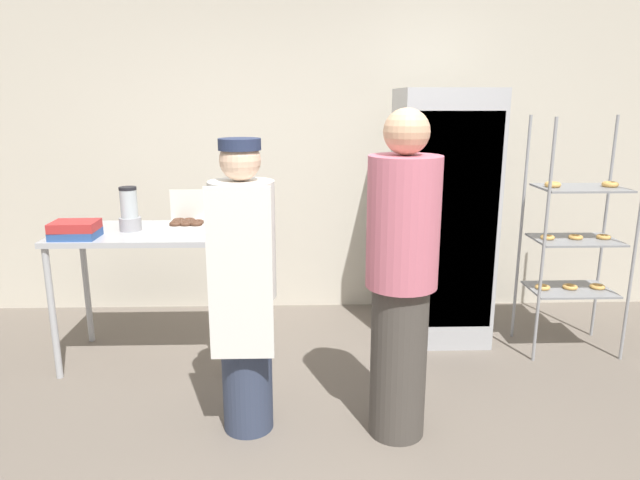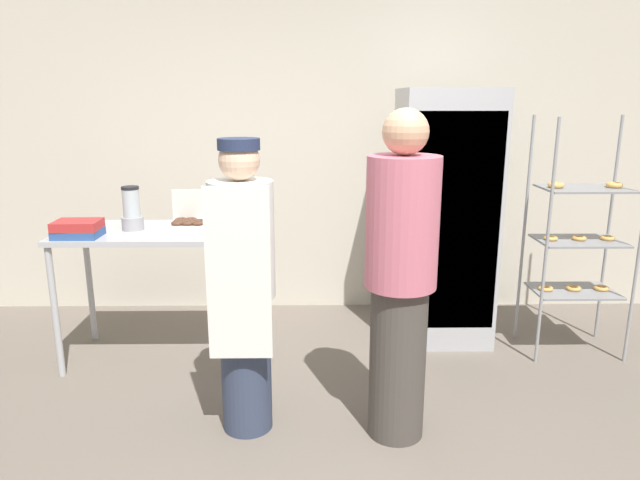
# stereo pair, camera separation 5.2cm
# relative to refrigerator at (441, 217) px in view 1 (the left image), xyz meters

# --- Properties ---
(ground_plane) EXTENTS (14.00, 14.00, 0.00)m
(ground_plane) POSITION_rel_refrigerator_xyz_m (-0.85, -1.67, -0.94)
(ground_plane) COLOR #6B6056
(back_wall) EXTENTS (6.40, 0.12, 2.82)m
(back_wall) POSITION_rel_refrigerator_xyz_m (-0.85, 0.72, 0.47)
(back_wall) COLOR beige
(back_wall) RESTS_ON ground_plane
(refrigerator) EXTENTS (0.69, 0.69, 1.87)m
(refrigerator) POSITION_rel_refrigerator_xyz_m (0.00, 0.00, 0.00)
(refrigerator) COLOR #ADAFB5
(refrigerator) RESTS_ON ground_plane
(baking_rack) EXTENTS (0.65, 0.44, 1.69)m
(baking_rack) POSITION_rel_refrigerator_xyz_m (0.90, -0.29, -0.11)
(baking_rack) COLOR #93969B
(baking_rack) RESTS_ON ground_plane
(prep_counter) EXTENTS (1.18, 0.67, 0.93)m
(prep_counter) POSITION_rel_refrigerator_xyz_m (-2.11, -0.36, -0.12)
(prep_counter) COLOR #ADAFB5
(prep_counter) RESTS_ON ground_plane
(donut_box) EXTENTS (0.27, 0.22, 0.26)m
(donut_box) POSITION_rel_refrigerator_xyz_m (-1.82, -0.37, 0.04)
(donut_box) COLOR silver
(donut_box) RESTS_ON prep_counter
(blender_pitcher) EXTENTS (0.15, 0.15, 0.30)m
(blender_pitcher) POSITION_rel_refrigerator_xyz_m (-2.21, -0.35, 0.13)
(blender_pitcher) COLOR #99999E
(blender_pitcher) RESTS_ON prep_counter
(binder_stack) EXTENTS (0.29, 0.22, 0.11)m
(binder_stack) POSITION_rel_refrigerator_xyz_m (-2.50, -0.56, 0.05)
(binder_stack) COLOR #2D5193
(binder_stack) RESTS_ON prep_counter
(person_baker) EXTENTS (0.34, 0.36, 1.61)m
(person_baker) POSITION_rel_refrigerator_xyz_m (-1.35, -1.28, -0.10)
(person_baker) COLOR #333D56
(person_baker) RESTS_ON ground_plane
(person_customer) EXTENTS (0.37, 0.37, 1.76)m
(person_customer) POSITION_rel_refrigerator_xyz_m (-0.53, -1.35, -0.04)
(person_customer) COLOR #47423D
(person_customer) RESTS_ON ground_plane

